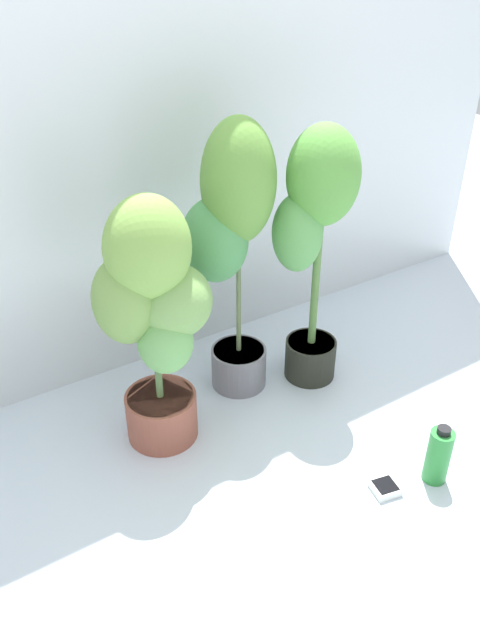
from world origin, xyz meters
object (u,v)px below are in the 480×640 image
object	(u,v)px
potted_plant_back_left	(153,310)
potted_plant_back_center	(232,231)
nutrient_bottle	(438,455)
potted_plant_back_right	(314,227)
hygrometer_box	(385,488)

from	to	relation	value
potted_plant_back_left	potted_plant_back_center	xyz separation A→B (m)	(0.35, 0.11, 0.13)
nutrient_bottle	potted_plant_back_right	bearing A→B (deg)	91.29
potted_plant_back_center	hygrometer_box	size ratio (longest dim) A/B	10.54
hygrometer_box	nutrient_bottle	xyz separation A→B (m)	(0.17, -0.04, 0.09)
nutrient_bottle	potted_plant_back_center	bearing A→B (deg)	110.23
potted_plant_back_left	potted_plant_back_right	size ratio (longest dim) A/B	0.89
potted_plant_back_center	potted_plant_back_right	size ratio (longest dim) A/B	1.04
potted_plant_back_left	potted_plant_back_right	distance (m)	0.62
hygrometer_box	nutrient_bottle	bearing A→B (deg)	177.10
potted_plant_back_center	nutrient_bottle	xyz separation A→B (m)	(0.28, -0.75, -0.53)
potted_plant_back_center	hygrometer_box	bearing A→B (deg)	-81.14
potted_plant_back_center	nutrient_bottle	size ratio (longest dim) A/B	4.79
potted_plant_back_left	nutrient_bottle	size ratio (longest dim) A/B	4.12
potted_plant_back_center	potted_plant_back_right	world-z (taller)	potted_plant_back_center
nutrient_bottle	potted_plant_back_left	bearing A→B (deg)	134.28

